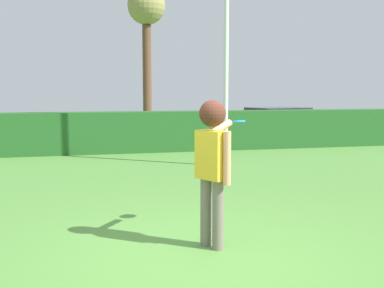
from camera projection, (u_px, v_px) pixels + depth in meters
name	position (u px, v px, depth m)	size (l,w,h in m)	color
ground_plane	(201.00, 255.00, 5.37)	(60.00, 60.00, 0.00)	#558E3C
person	(213.00, 156.00, 5.53)	(0.60, 0.78, 1.78)	slate
frisbee	(237.00, 121.00, 6.24)	(0.24, 0.24, 0.05)	#268CE5
lamppost	(226.00, 8.00, 11.38)	(0.24, 0.24, 7.16)	silver
hedge_row	(122.00, 132.00, 14.44)	(19.28, 0.90, 1.25)	#255B24
parked_car_red	(278.00, 122.00, 18.52)	(4.49, 2.68, 1.25)	#B21E1E
bare_elm_tree	(146.00, 15.00, 21.46)	(1.74, 1.74, 6.68)	brown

